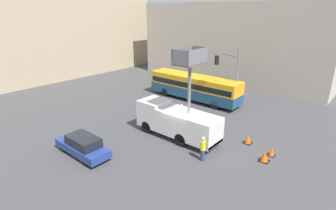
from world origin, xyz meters
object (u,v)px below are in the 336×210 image
(city_bus, at_px, (194,86))
(road_worker_near_truck, at_px, (203,149))
(traffic_light_pole, at_px, (230,71))
(traffic_cone_near_truck, at_px, (248,139))
(utility_truck, at_px, (176,119))
(parked_car_curbside, at_px, (83,145))
(traffic_cone_mid_road, at_px, (264,156))
(road_worker_directing, at_px, (181,113))
(traffic_cone_far_side, at_px, (271,152))

(city_bus, xyz_separation_m, road_worker_near_truck, (-10.59, -8.17, -0.79))
(city_bus, relative_size, traffic_light_pole, 1.85)
(city_bus, distance_m, traffic_cone_near_truck, 11.40)
(utility_truck, relative_size, traffic_light_pole, 1.22)
(utility_truck, distance_m, parked_car_curbside, 7.53)
(road_worker_near_truck, height_order, parked_car_curbside, road_worker_near_truck)
(parked_car_curbside, bearing_deg, traffic_cone_mid_road, -53.58)
(road_worker_directing, bearing_deg, traffic_cone_mid_road, -46.70)
(parked_car_curbside, bearing_deg, utility_truck, -27.32)
(city_bus, bearing_deg, road_worker_near_truck, 121.61)
(traffic_light_pole, xyz_separation_m, traffic_cone_mid_road, (-7.89, -7.14, -3.72))
(city_bus, bearing_deg, traffic_cone_near_truck, 141.39)
(utility_truck, bearing_deg, traffic_light_pole, 0.60)
(utility_truck, relative_size, traffic_cone_far_side, 11.65)
(road_worker_directing, distance_m, traffic_cone_mid_road, 8.92)
(traffic_light_pole, height_order, traffic_cone_far_side, traffic_light_pole)
(traffic_cone_far_side, bearing_deg, traffic_cone_mid_road, 174.31)
(traffic_cone_mid_road, bearing_deg, traffic_light_pole, 42.15)
(traffic_light_pole, bearing_deg, road_worker_near_truck, -160.54)
(utility_truck, height_order, traffic_cone_far_side, utility_truck)
(city_bus, height_order, traffic_light_pole, traffic_light_pole)
(city_bus, xyz_separation_m, traffic_cone_mid_road, (-7.86, -11.56, -1.34))
(traffic_light_pole, height_order, parked_car_curbside, traffic_light_pole)
(utility_truck, height_order, city_bus, utility_truck)
(traffic_cone_mid_road, distance_m, parked_car_curbside, 13.03)
(city_bus, height_order, traffic_cone_mid_road, city_bus)
(traffic_cone_mid_road, bearing_deg, road_worker_near_truck, 128.79)
(road_worker_directing, relative_size, parked_car_curbside, 0.37)
(utility_truck, relative_size, city_bus, 0.66)
(parked_car_curbside, bearing_deg, traffic_cone_far_side, -50.17)
(road_worker_directing, distance_m, traffic_cone_near_truck, 6.73)
(traffic_cone_near_truck, relative_size, parked_car_curbside, 0.16)
(utility_truck, distance_m, road_worker_near_truck, 4.07)
(road_worker_near_truck, xyz_separation_m, traffic_cone_near_truck, (4.50, -1.37, -0.57))
(traffic_light_pole, bearing_deg, traffic_cone_mid_road, -137.85)
(traffic_light_pole, distance_m, traffic_cone_mid_road, 11.27)
(road_worker_near_truck, distance_m, traffic_cone_near_truck, 4.73)
(traffic_cone_mid_road, xyz_separation_m, parked_car_curbside, (-7.73, 10.48, 0.39))
(traffic_cone_near_truck, xyz_separation_m, parked_car_curbside, (-9.50, 8.46, 0.41))
(road_worker_near_truck, height_order, road_worker_directing, road_worker_near_truck)
(traffic_light_pole, bearing_deg, traffic_cone_near_truck, -140.08)
(road_worker_near_truck, bearing_deg, utility_truck, -91.53)
(city_bus, bearing_deg, traffic_light_pole, 174.29)
(road_worker_directing, height_order, traffic_cone_mid_road, road_worker_directing)
(road_worker_directing, height_order, traffic_cone_near_truck, road_worker_directing)
(traffic_light_pole, relative_size, traffic_cone_mid_road, 7.67)
(road_worker_directing, xyz_separation_m, traffic_cone_near_truck, (-0.01, -6.71, -0.52))
(road_worker_near_truck, xyz_separation_m, traffic_cone_mid_road, (2.72, -3.39, -0.54))
(parked_car_curbside, bearing_deg, traffic_cone_near_truck, -41.66)
(traffic_cone_near_truck, bearing_deg, traffic_cone_mid_road, -131.22)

